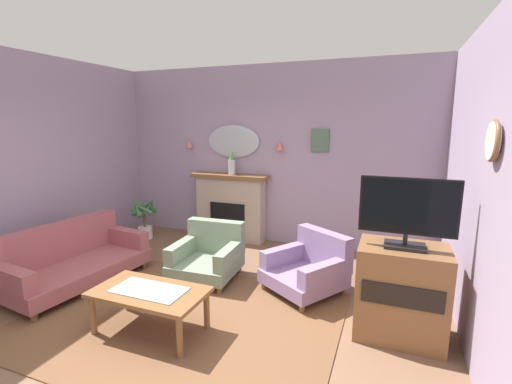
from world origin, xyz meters
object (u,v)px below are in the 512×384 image
floral_couch (71,259)px  tv_cabinet (401,292)px  fireplace (231,208)px  potted_plant_small_fern (144,217)px  wall_sconce_right (279,146)px  armchair_near_fireplace (209,254)px  mantel_vase_centre (232,163)px  coffee_table (149,296)px  tv_flatscreen (408,211)px  wall_mirror (233,141)px  framed_picture (320,141)px  wall_sconce_left (189,143)px  armchair_beside_couch (309,266)px  wall_clock (493,141)px

floral_couch → tv_cabinet: size_ratio=2.00×
fireplace → potted_plant_small_fern: bearing=-159.8°
wall_sconce_right → floral_couch: bearing=-129.5°
floral_couch → armchair_near_fireplace: (1.53, 0.82, -0.01)m
mantel_vase_centre → coffee_table: size_ratio=0.38×
floral_couch → potted_plant_small_fern: (-0.29, 1.80, 0.08)m
tv_flatscreen → potted_plant_small_fern: size_ratio=1.11×
fireplace → potted_plant_small_fern: fireplace is taller
wall_mirror → wall_sconce_right: 0.85m
wall_mirror → armchair_near_fireplace: wall_mirror is taller
fireplace → wall_sconce_right: 1.38m
fireplace → tv_cabinet: 3.42m
framed_picture → floral_couch: size_ratio=0.20×
wall_sconce_left → framed_picture: framed_picture is taller
fireplace → tv_cabinet: bearing=-36.5°
armchair_beside_couch → tv_cabinet: tv_cabinet is taller
armchair_beside_couch → tv_cabinet: (1.02, -0.62, 0.15)m
wall_sconce_left → framed_picture: (2.35, 0.06, 0.09)m
wall_sconce_right → wall_clock: wall_clock is taller
tv_cabinet → wall_sconce_right: bearing=131.7°
tv_flatscreen → wall_mirror: bearing=141.3°
wall_mirror → armchair_beside_couch: size_ratio=0.86×
wall_sconce_left → potted_plant_small_fern: wall_sconce_left is taller
wall_sconce_left → armchair_near_fireplace: (1.24, -1.60, -1.35)m
wall_sconce_left → floral_couch: wall_sconce_left is taller
wall_sconce_right → framed_picture: (0.65, 0.06, 0.09)m
tv_flatscreen → potted_plant_small_fern: (-4.18, 1.53, -0.85)m
wall_sconce_right → tv_flatscreen: bearing=-48.6°
wall_sconce_right → wall_clock: bearing=-46.1°
fireplace → tv_flatscreen: size_ratio=1.62×
floral_couch → potted_plant_small_fern: bearing=99.2°
tv_cabinet → mantel_vase_centre: bearing=143.3°
mantel_vase_centre → wall_clock: size_ratio=1.33×
mantel_vase_centre → coffee_table: bearing=-81.3°
wall_mirror → potted_plant_small_fern: wall_mirror is taller
wall_clock → potted_plant_small_fern: bearing=158.2°
wall_mirror → wall_clock: 4.14m
wall_sconce_right → tv_flatscreen: wall_sconce_right is taller
tv_cabinet → armchair_near_fireplace: bearing=167.4°
wall_sconce_right → armchair_beside_couch: 2.21m
framed_picture → armchair_near_fireplace: 2.46m
wall_sconce_left → coffee_table: wall_sconce_left is taller
floral_couch → tv_cabinet: bearing=4.3°
coffee_table → floral_couch: size_ratio=0.61×
wall_clock → potted_plant_small_fern: (-4.69, 1.88, -1.50)m
wall_mirror → wall_clock: (3.25, -2.55, 0.19)m
wall_clock → wall_mirror: bearing=142.0°
coffee_table → tv_cabinet: 2.41m
mantel_vase_centre → framed_picture: (1.45, 0.18, 0.40)m
framed_picture → armchair_beside_couch: bearing=-81.8°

